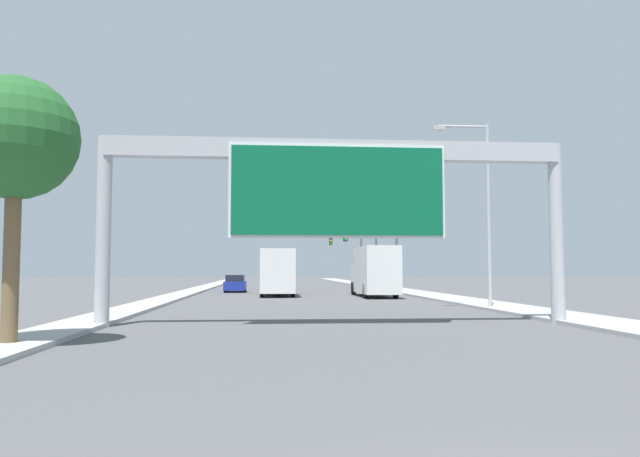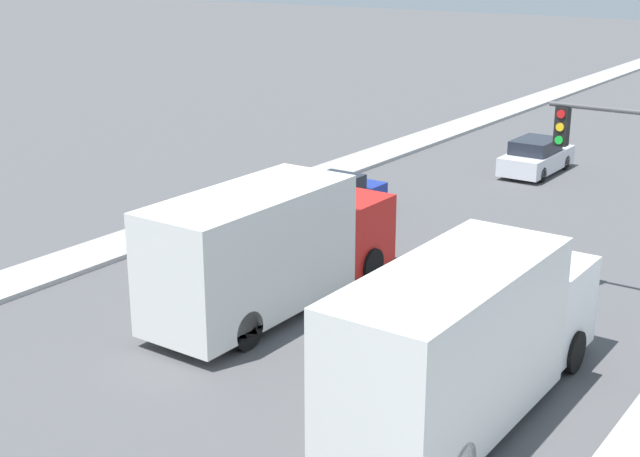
% 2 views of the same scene
% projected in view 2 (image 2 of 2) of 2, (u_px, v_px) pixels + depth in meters
% --- Properties ---
extents(median_strip_left, '(2.00, 120.00, 0.15)m').
position_uv_depth(median_strip_left, '(377.00, 156.00, 41.67)').
color(median_strip_left, '#A6A6A6').
rests_on(median_strip_left, ground).
extents(car_near_center, '(1.80, 4.40, 1.54)m').
position_uv_depth(car_near_center, '(536.00, 157.00, 38.57)').
color(car_near_center, silver).
rests_on(car_near_center, ground).
extents(car_far_right, '(1.80, 4.60, 1.50)m').
position_uv_depth(car_far_right, '(333.00, 198.00, 32.33)').
color(car_far_right, navy).
rests_on(car_far_right, ground).
extents(truck_box_primary, '(2.48, 8.62, 3.45)m').
position_uv_depth(truck_box_primary, '(270.00, 248.00, 23.79)').
color(truck_box_primary, red).
rests_on(truck_box_primary, ground).
extents(truck_box_secondary, '(2.37, 8.81, 3.59)m').
position_uv_depth(truck_box_secondary, '(468.00, 340.00, 18.07)').
color(truck_box_secondary, white).
rests_on(truck_box_secondary, ground).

